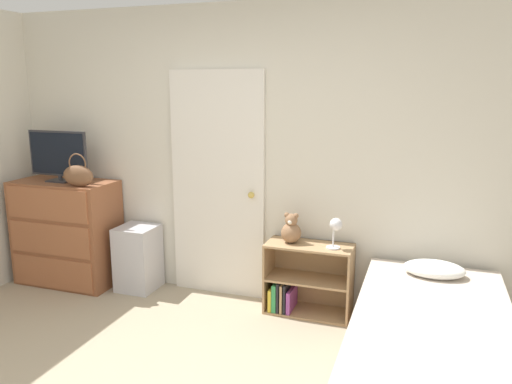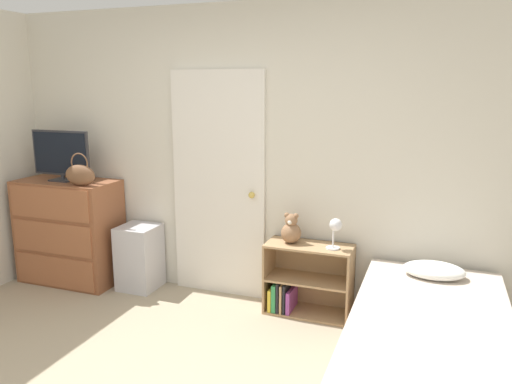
% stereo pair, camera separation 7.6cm
% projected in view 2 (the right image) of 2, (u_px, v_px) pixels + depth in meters
% --- Properties ---
extents(wall_back, '(10.00, 0.06, 2.55)m').
position_uv_depth(wall_back, '(245.00, 156.00, 4.33)').
color(wall_back, beige).
rests_on(wall_back, ground_plane).
extents(door_closed, '(0.87, 0.09, 2.01)m').
position_uv_depth(door_closed, '(219.00, 185.00, 4.42)').
color(door_closed, silver).
rests_on(door_closed, ground_plane).
extents(dresser, '(0.96, 0.49, 0.99)m').
position_uv_depth(dresser, '(70.00, 231.00, 4.80)').
color(dresser, brown).
rests_on(dresser, ground_plane).
extents(tv, '(0.62, 0.16, 0.47)m').
position_uv_depth(tv, '(61.00, 155.00, 4.64)').
color(tv, '#2D2D33').
rests_on(tv, dresser).
extents(handbag, '(0.31, 0.10, 0.30)m').
position_uv_depth(handbag, '(80.00, 175.00, 4.44)').
color(handbag, brown).
rests_on(handbag, dresser).
extents(storage_bin, '(0.34, 0.35, 0.60)m').
position_uv_depth(storage_bin, '(140.00, 257.00, 4.66)').
color(storage_bin, silver).
rests_on(storage_bin, ground_plane).
extents(bookshelf, '(0.71, 0.32, 0.60)m').
position_uv_depth(bookshelf, '(302.00, 283.00, 4.17)').
color(bookshelf, tan).
rests_on(bookshelf, ground_plane).
extents(teddy_bear, '(0.17, 0.17, 0.26)m').
position_uv_depth(teddy_bear, '(291.00, 230.00, 4.10)').
color(teddy_bear, '#8C6647').
rests_on(teddy_bear, bookshelf).
extents(desk_lamp, '(0.13, 0.12, 0.25)m').
position_uv_depth(desk_lamp, '(335.00, 228.00, 3.92)').
color(desk_lamp, silver).
rests_on(desk_lamp, bookshelf).
extents(bed, '(0.98, 1.96, 0.61)m').
position_uv_depth(bed, '(428.00, 354.00, 3.07)').
color(bed, brown).
rests_on(bed, ground_plane).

